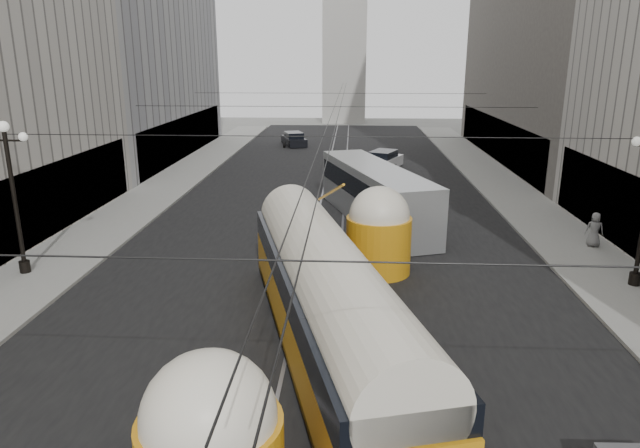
# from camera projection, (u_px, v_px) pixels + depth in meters

# --- Properties ---
(road) EXTENTS (20.00, 85.00, 0.02)m
(road) POSITION_uv_depth(u_px,v_px,m) (333.00, 199.00, 37.51)
(road) COLOR black
(road) RESTS_ON ground
(sidewalk_left) EXTENTS (4.00, 72.00, 0.15)m
(sidewalk_left) POSITION_uv_depth(u_px,v_px,m) (170.00, 184.00, 41.48)
(sidewalk_left) COLOR gray
(sidewalk_left) RESTS_ON ground
(sidewalk_right) EXTENTS (4.00, 72.00, 0.15)m
(sidewalk_right) POSITION_uv_depth(u_px,v_px,m) (504.00, 188.00, 40.20)
(sidewalk_right) COLOR gray
(sidewalk_right) RESTS_ON ground
(rail_left) EXTENTS (0.12, 85.00, 0.04)m
(rail_left) POSITION_uv_depth(u_px,v_px,m) (321.00, 198.00, 37.55)
(rail_left) COLOR gray
(rail_left) RESTS_ON ground
(rail_right) EXTENTS (0.12, 85.00, 0.04)m
(rail_right) POSITION_uv_depth(u_px,v_px,m) (344.00, 199.00, 37.47)
(rail_right) COLOR gray
(rail_right) RESTS_ON ground
(distant_tower) EXTENTS (6.00, 6.00, 31.36)m
(distant_tower) POSITION_uv_depth(u_px,v_px,m) (345.00, 12.00, 78.84)
(distant_tower) COLOR #B2AFA8
(distant_tower) RESTS_ON ground
(lamppost_left_mid) EXTENTS (1.86, 0.44, 6.37)m
(lamppost_left_mid) POSITION_uv_depth(u_px,v_px,m) (13.00, 190.00, 23.23)
(lamppost_left_mid) COLOR black
(lamppost_left_mid) RESTS_ON sidewalk_left
(catenary) EXTENTS (25.00, 72.00, 0.23)m
(catenary) POSITION_uv_depth(u_px,v_px,m) (335.00, 109.00, 34.89)
(catenary) COLOR black
(catenary) RESTS_ON ground
(streetcar) EXTENTS (6.54, 16.98, 3.83)m
(streetcar) POSITION_uv_depth(u_px,v_px,m) (327.00, 297.00, 17.43)
(streetcar) COLOR orange
(streetcar) RESTS_ON ground
(city_bus) EXTENTS (6.31, 12.77, 3.13)m
(city_bus) POSITION_uv_depth(u_px,v_px,m) (375.00, 192.00, 31.77)
(city_bus) COLOR #AEB1B4
(city_bus) RESTS_ON ground
(sedan_white_far) EXTENTS (3.69, 5.16, 1.51)m
(sedan_white_far) POSITION_uv_depth(u_px,v_px,m) (383.00, 161.00, 47.49)
(sedan_white_far) COLOR silver
(sedan_white_far) RESTS_ON ground
(sedan_dark_far) EXTENTS (3.18, 4.85, 1.42)m
(sedan_dark_far) POSITION_uv_depth(u_px,v_px,m) (294.00, 139.00, 60.07)
(sedan_dark_far) COLOR black
(sedan_dark_far) RESTS_ON ground
(pedestrian_sidewalk_right) EXTENTS (0.93, 0.72, 1.68)m
(pedestrian_sidewalk_right) POSITION_uv_depth(u_px,v_px,m) (595.00, 230.00, 27.34)
(pedestrian_sidewalk_right) COLOR slate
(pedestrian_sidewalk_right) RESTS_ON sidewalk_right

